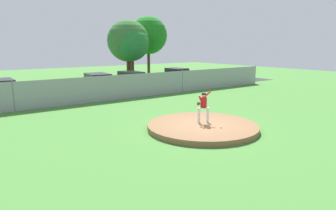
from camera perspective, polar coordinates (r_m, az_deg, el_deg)
ground_plane at (r=19.63m, az=-5.35°, el=-0.75°), size 80.00×80.00×0.00m
asphalt_strip at (r=27.16m, az=-14.63°, el=2.31°), size 44.00×7.00×0.01m
pitchers_mound at (r=14.91m, az=6.63°, el=-4.17°), size 5.49×5.49×0.26m
pitcher_youth at (r=15.00m, az=6.81°, el=0.12°), size 0.81×0.33×1.60m
baseball at (r=14.31m, az=10.14°, el=-4.24°), size 0.07×0.07×0.07m
chainlink_fence at (r=22.94m, az=-10.55°, el=3.27°), size 34.09×0.07×1.99m
parked_car_white at (r=28.88m, az=-7.08°, el=4.70°), size 1.85×4.77×1.66m
parked_car_charcoal at (r=27.36m, az=-13.30°, el=4.12°), size 2.23×4.83×1.66m
parked_car_red at (r=32.13m, az=1.68°, el=5.49°), size 2.01×4.20×1.72m
parked_car_champagne at (r=25.06m, az=-29.32°, el=2.33°), size 1.84×4.45×1.68m
traffic_cone_orange at (r=33.00m, az=-3.49°, el=4.66°), size 0.40×0.40×0.55m
tree_leaning_west at (r=36.19m, az=-7.01°, el=11.54°), size 4.07×4.07×6.33m
tree_broad_left at (r=36.93m, az=-7.67°, el=12.10°), size 5.03×5.03×7.17m
tree_tall_centre at (r=41.62m, az=-3.80°, el=13.20°), size 5.13×5.13×8.03m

